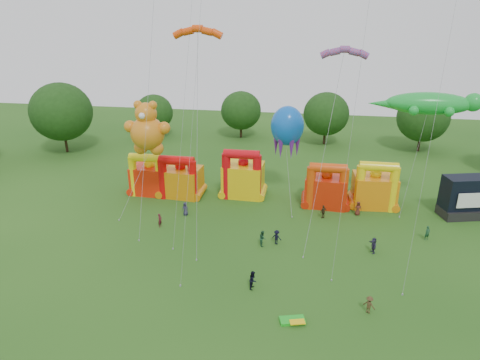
% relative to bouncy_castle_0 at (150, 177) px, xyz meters
% --- Properties ---
extents(ground, '(160.00, 160.00, 0.00)m').
position_rel_bouncy_castle_0_xyz_m(ground, '(15.86, -27.46, -2.27)').
color(ground, '#1D4914').
rests_on(ground, ground).
extents(tree_ring, '(121.99, 124.07, 12.07)m').
position_rel_bouncy_castle_0_xyz_m(tree_ring, '(14.69, -26.85, 3.99)').
color(tree_ring, '#352314').
rests_on(tree_ring, ground).
extents(bouncy_castle_0, '(4.77, 3.86, 5.94)m').
position_rel_bouncy_castle_0_xyz_m(bouncy_castle_0, '(0.00, 0.00, 0.00)').
color(bouncy_castle_0, red).
rests_on(bouncy_castle_0, ground).
extents(bouncy_castle_1, '(5.48, 4.54, 5.93)m').
position_rel_bouncy_castle_0_xyz_m(bouncy_castle_1, '(4.31, -0.10, -0.02)').
color(bouncy_castle_1, orange).
rests_on(bouncy_castle_1, ground).
extents(bouncy_castle_2, '(5.31, 4.32, 6.77)m').
position_rel_bouncy_castle_0_xyz_m(bouncy_castle_2, '(12.53, 1.19, 0.30)').
color(bouncy_castle_2, yellow).
rests_on(bouncy_castle_2, ground).
extents(bouncy_castle_3, '(5.37, 4.45, 6.04)m').
position_rel_bouncy_castle_0_xyz_m(bouncy_castle_3, '(23.35, -0.19, 0.03)').
color(bouncy_castle_3, red).
rests_on(bouncy_castle_3, ground).
extents(bouncy_castle_4, '(5.37, 4.43, 6.30)m').
position_rel_bouncy_castle_0_xyz_m(bouncy_castle_4, '(29.32, 0.59, 0.12)').
color(bouncy_castle_4, orange).
rests_on(bouncy_castle_4, ground).
extents(stage_trailer, '(8.28, 4.80, 5.05)m').
position_rel_bouncy_castle_0_xyz_m(stage_trailer, '(40.81, -0.31, 0.16)').
color(stage_trailer, black).
rests_on(stage_trailer, ground).
extents(teddy_bear_kite, '(5.99, 5.27, 13.82)m').
position_rel_bouncy_castle_0_xyz_m(teddy_bear_kite, '(1.59, -6.18, 4.83)').
color(teddy_bear_kite, orange).
rests_on(teddy_bear_kite, ground).
extents(gecko_kite, '(12.33, 4.26, 14.81)m').
position_rel_bouncy_castle_0_xyz_m(gecko_kite, '(33.57, -0.64, 8.35)').
color(gecko_kite, green).
rests_on(gecko_kite, ground).
extents(octopus_kite, '(4.22, 9.02, 12.15)m').
position_rel_bouncy_castle_0_xyz_m(octopus_kite, '(18.30, 1.00, 4.50)').
color(octopus_kite, blue).
rests_on(octopus_kite, ground).
extents(parafoil_kites, '(23.21, 12.26, 32.54)m').
position_rel_bouncy_castle_0_xyz_m(parafoil_kites, '(12.72, -9.36, 10.53)').
color(parafoil_kites, '#EB430B').
rests_on(parafoil_kites, ground).
extents(diamond_kites, '(24.73, 12.67, 40.25)m').
position_rel_bouncy_castle_0_xyz_m(diamond_kites, '(18.86, -14.19, 13.64)').
color(diamond_kites, red).
rests_on(diamond_kites, ground).
extents(folded_kite_bundle, '(2.19, 1.49, 0.31)m').
position_rel_bouncy_castle_0_xyz_m(folded_kite_bundle, '(20.40, -23.08, -2.13)').
color(folded_kite_bundle, green).
rests_on(folded_kite_bundle, ground).
extents(spectator_0, '(0.88, 0.64, 1.67)m').
position_rel_bouncy_castle_0_xyz_m(spectator_0, '(6.58, -5.87, -1.44)').
color(spectator_0, '#282640').
rests_on(spectator_0, ground).
extents(spectator_1, '(0.52, 0.67, 1.64)m').
position_rel_bouncy_castle_0_xyz_m(spectator_1, '(4.56, -9.24, -1.45)').
color(spectator_1, '#571823').
rests_on(spectator_1, ground).
extents(spectator_2, '(0.84, 0.97, 1.71)m').
position_rel_bouncy_castle_0_xyz_m(spectator_2, '(16.62, -11.52, -1.42)').
color(spectator_2, '#1C472B').
rests_on(spectator_2, ground).
extents(spectator_3, '(1.20, 0.95, 1.62)m').
position_rel_bouncy_castle_0_xyz_m(spectator_3, '(18.07, -11.01, -1.46)').
color(spectator_3, black).
rests_on(spectator_3, ground).
extents(spectator_4, '(1.00, 0.94, 1.66)m').
position_rel_bouncy_castle_0_xyz_m(spectator_4, '(23.05, -3.97, -1.44)').
color(spectator_4, '#3A2D17').
rests_on(spectator_4, ground).
extents(spectator_5, '(0.80, 1.64, 1.70)m').
position_rel_bouncy_castle_0_xyz_m(spectator_5, '(27.96, -11.15, -1.42)').
color(spectator_5, '#2E2B49').
rests_on(spectator_5, ground).
extents(spectator_6, '(0.92, 0.65, 1.76)m').
position_rel_bouncy_castle_0_xyz_m(spectator_6, '(27.19, -2.46, -1.39)').
color(spectator_6, '#542218').
rests_on(spectator_6, ground).
extents(spectator_7, '(0.71, 0.63, 1.62)m').
position_rel_bouncy_castle_0_xyz_m(spectator_7, '(34.04, -7.43, -1.46)').
color(spectator_7, '#1C462A').
rests_on(spectator_7, ground).
extents(spectator_8, '(0.78, 0.94, 1.75)m').
position_rel_bouncy_castle_0_xyz_m(spectator_8, '(16.65, -19.15, -1.40)').
color(spectator_8, black).
rests_on(spectator_8, ground).
extents(spectator_9, '(1.17, 1.03, 1.56)m').
position_rel_bouncy_castle_0_xyz_m(spectator_9, '(26.45, -20.93, -1.49)').
color(spectator_9, '#45321B').
rests_on(spectator_9, ground).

